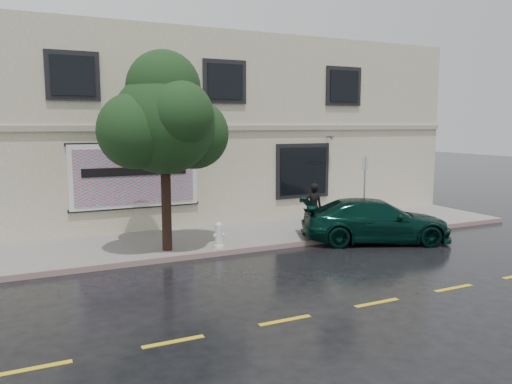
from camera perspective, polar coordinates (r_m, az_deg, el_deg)
name	(u,v)px	position (r m, az deg, el deg)	size (l,w,h in m)	color
ground	(294,262)	(13.78, 4.37, -7.96)	(90.00, 90.00, 0.00)	black
sidewalk	(245,235)	(16.58, -1.24, -4.98)	(20.00, 3.50, 0.15)	gray
curb	(269,247)	(15.04, 1.52, -6.30)	(20.00, 0.18, 0.16)	gray
road_marking	(377,303)	(11.03, 13.65, -12.20)	(19.00, 0.12, 0.01)	gold
building	(190,130)	(21.54, -7.59, 7.09)	(20.00, 8.12, 7.00)	beige
billboard	(136,176)	(16.85, -13.61, 1.84)	(4.30, 0.16, 2.20)	white
car	(376,221)	(16.35, 13.51, -3.19)	(2.07, 4.69, 1.37)	black
pedestrian	(313,207)	(16.80, 6.57, -1.76)	(0.59, 0.39, 1.63)	black
umbrella	(314,172)	(16.65, 6.63, 2.25)	(0.99, 0.99, 0.73)	black
street_tree	(164,124)	(14.19, -10.43, 7.70)	(2.86, 2.86, 5.04)	#301C15
fire_hydrant	(219,235)	(14.61, -4.28, -4.95)	(0.31, 0.29, 0.76)	white
sign_pole	(364,187)	(16.84, 12.29, 0.59)	(0.31, 0.11, 2.54)	#9FA3A7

